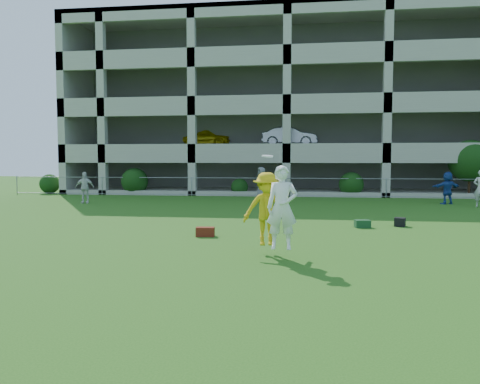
# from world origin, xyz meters

# --- Properties ---
(ground) EXTENTS (100.00, 100.00, 0.00)m
(ground) POSITION_xyz_m (0.00, 0.00, 0.00)
(ground) COLOR #235114
(ground) RESTS_ON ground
(bystander_b) EXTENTS (1.04, 0.66, 1.65)m
(bystander_b) POSITION_xyz_m (-10.45, 13.37, 0.83)
(bystander_b) COLOR silver
(bystander_b) RESTS_ON ground
(bystander_c) EXTENTS (0.94, 1.08, 1.86)m
(bystander_c) POSITION_xyz_m (-1.43, 17.78, 0.93)
(bystander_c) COLOR slate
(bystander_c) RESTS_ON ground
(bystander_d) EXTENTS (1.64, 1.02, 1.69)m
(bystander_d) POSITION_xyz_m (8.45, 15.38, 0.84)
(bystander_d) COLOR #204396
(bystander_d) RESTS_ON ground
(bag_red_a) EXTENTS (0.58, 0.35, 0.28)m
(bag_red_a) POSITION_xyz_m (-1.89, 3.67, 0.14)
(bag_red_a) COLOR #52170E
(bag_red_a) RESTS_ON ground
(bag_green_c) EXTENTS (0.55, 0.42, 0.26)m
(bag_green_c) POSITION_xyz_m (3.04, 6.19, 0.13)
(bag_green_c) COLOR #153B16
(bag_green_c) RESTS_ON ground
(crate_d) EXTENTS (0.44, 0.44, 0.30)m
(crate_d) POSITION_xyz_m (4.36, 6.65, 0.15)
(crate_d) COLOR black
(crate_d) RESTS_ON ground
(bag_green_g) EXTENTS (0.54, 0.36, 0.25)m
(bag_green_g) POSITION_xyz_m (-0.39, 10.89, 0.12)
(bag_green_g) COLOR #13361F
(bag_green_g) RESTS_ON ground
(frisbee_contest) EXTENTS (1.37, 1.33, 2.20)m
(frisbee_contest) POSITION_xyz_m (0.27, 1.02, 1.16)
(frisbee_contest) COLOR gold
(frisbee_contest) RESTS_ON ground
(parking_garage) EXTENTS (30.00, 14.00, 12.00)m
(parking_garage) POSITION_xyz_m (-0.01, 27.70, 6.01)
(parking_garage) COLOR #9E998C
(parking_garage) RESTS_ON ground
(fence) EXTENTS (36.06, 0.06, 1.20)m
(fence) POSITION_xyz_m (0.00, 19.00, 0.61)
(fence) COLOR gray
(fence) RESTS_ON ground
(shrub_row) EXTENTS (34.38, 2.52, 3.50)m
(shrub_row) POSITION_xyz_m (4.59, 19.70, 1.51)
(shrub_row) COLOR #163D11
(shrub_row) RESTS_ON ground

